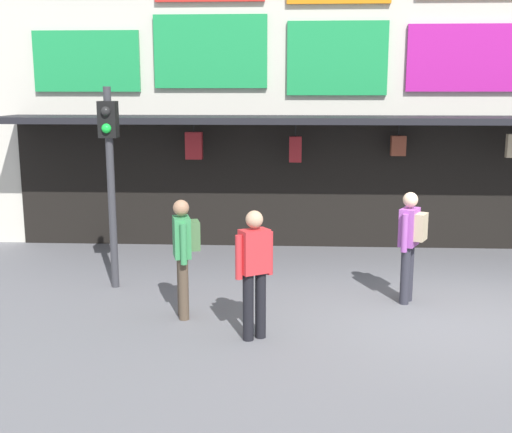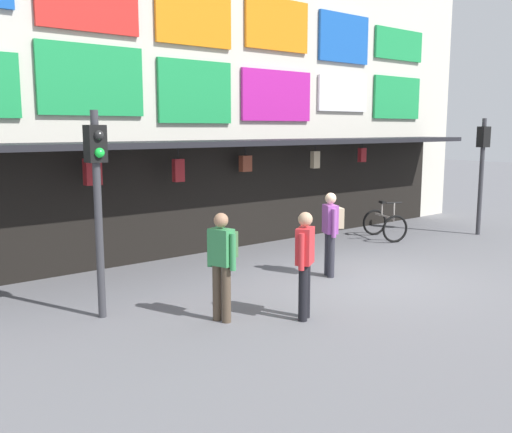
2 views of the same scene
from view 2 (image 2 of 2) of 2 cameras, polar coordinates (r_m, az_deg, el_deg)
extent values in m
plane|color=slate|center=(11.50, 10.51, -6.11)|extent=(80.00, 80.00, 0.00)
cube|color=beige|center=(14.55, -3.36, 13.00)|extent=(18.00, 1.20, 8.00)
cube|color=black|center=(13.48, -0.03, 7.39)|extent=(15.30, 1.40, 0.12)
cube|color=red|center=(12.33, -16.38, 19.87)|extent=(2.12, 0.08, 1.13)
cube|color=orange|center=(13.51, -6.17, 19.45)|extent=(1.98, 0.08, 1.37)
cube|color=orange|center=(14.99, 2.15, 18.60)|extent=(2.03, 0.08, 1.26)
cube|color=blue|center=(16.68, 8.78, 17.18)|extent=(1.94, 0.08, 1.31)
cube|color=green|center=(18.57, 14.08, 16.30)|extent=(2.22, 0.08, 0.91)
cube|color=green|center=(12.13, -16.07, 12.95)|extent=(2.21, 0.08, 1.39)
cube|color=green|center=(13.30, -6.05, 12.26)|extent=(1.94, 0.08, 1.40)
cube|color=#B71E93|center=(14.79, 2.11, 11.95)|extent=(2.27, 0.08, 1.26)
cube|color=white|center=(16.53, 8.66, 12.00)|extent=(1.94, 0.08, 0.96)
cube|color=green|center=(18.42, 13.89, 11.42)|extent=(2.17, 0.08, 1.26)
cylinder|color=black|center=(11.53, -16.08, 6.06)|extent=(0.02, 0.02, 0.18)
cube|color=maroon|center=(11.55, -16.00, 4.32)|extent=(0.32, 0.19, 0.52)
cylinder|color=black|center=(12.45, -7.79, 6.31)|extent=(0.02, 0.02, 0.26)
cube|color=maroon|center=(12.47, -7.75, 4.58)|extent=(0.24, 0.14, 0.49)
cylinder|color=black|center=(13.72, -1.06, 6.63)|extent=(0.02, 0.02, 0.25)
cube|color=brown|center=(13.73, -1.06, 5.30)|extent=(0.28, 0.17, 0.38)
cylinder|color=black|center=(14.86, 5.95, 6.87)|extent=(0.02, 0.02, 0.19)
cube|color=tan|center=(14.87, 5.93, 5.66)|extent=(0.22, 0.13, 0.44)
cylinder|color=black|center=(16.37, 10.57, 7.01)|extent=(0.02, 0.02, 0.16)
cube|color=maroon|center=(16.38, 10.54, 6.06)|extent=(0.22, 0.13, 0.39)
cube|color=black|center=(14.11, -1.78, 1.95)|extent=(15.30, 0.04, 2.50)
cylinder|color=#38383D|center=(9.04, -15.46, 0.02)|extent=(0.12, 0.12, 3.20)
cube|color=black|center=(8.95, -15.74, 7.00)|extent=(0.29, 0.25, 0.56)
sphere|color=black|center=(8.83, -15.42, 7.84)|extent=(0.15, 0.15, 0.15)
sphere|color=#19DB3D|center=(8.83, -15.35, 6.15)|extent=(0.15, 0.15, 0.15)
cylinder|color=#38383D|center=(16.91, 21.55, 3.67)|extent=(0.12, 0.12, 3.20)
cube|color=black|center=(16.85, 21.76, 7.39)|extent=(0.32, 0.29, 0.56)
sphere|color=black|center=(16.94, 21.44, 7.85)|extent=(0.15, 0.15, 0.15)
sphere|color=#19DB3D|center=(16.94, 21.39, 6.97)|extent=(0.15, 0.15, 0.15)
torus|color=black|center=(15.18, 13.70, -1.21)|extent=(0.69, 0.34, 0.72)
torus|color=black|center=(16.13, 11.75, -0.56)|extent=(0.69, 0.34, 0.72)
cylinder|color=#A3998E|center=(15.61, 12.73, 0.03)|extent=(0.43, 0.93, 0.05)
cylinder|color=#A3998E|center=(15.73, 12.45, 0.73)|extent=(0.04, 0.04, 0.35)
cube|color=black|center=(15.71, 12.48, 1.42)|extent=(0.17, 0.22, 0.06)
cylinder|color=#A3998E|center=(15.19, 13.60, 0.41)|extent=(0.04, 0.04, 0.50)
cylinder|color=black|center=(15.15, 13.64, 1.34)|extent=(0.42, 0.20, 0.04)
cylinder|color=#2D2D38|center=(11.40, 7.50, -3.89)|extent=(0.14, 0.14, 0.88)
cylinder|color=#2D2D38|center=(11.57, 7.20, -3.70)|extent=(0.14, 0.14, 0.88)
cube|color=#9E4CA8|center=(11.35, 7.42, -0.25)|extent=(0.36, 0.42, 0.56)
sphere|color=beige|center=(11.30, 7.46, 1.81)|extent=(0.22, 0.22, 0.22)
cylinder|color=#9E4CA8|center=(11.16, 7.80, -0.67)|extent=(0.09, 0.09, 0.56)
cylinder|color=#9E4CA8|center=(11.57, 7.05, -0.33)|extent=(0.09, 0.09, 0.56)
cube|color=tan|center=(11.40, 8.18, -0.12)|extent=(0.27, 0.32, 0.40)
cylinder|color=black|center=(8.82, 4.71, -7.63)|extent=(0.14, 0.14, 0.88)
cylinder|color=black|center=(8.99, 4.99, -7.32)|extent=(0.14, 0.14, 0.88)
cube|color=red|center=(8.73, 4.91, -2.93)|extent=(0.42, 0.38, 0.56)
sphere|color=tan|center=(8.66, 4.95, -0.27)|extent=(0.22, 0.22, 0.22)
cylinder|color=red|center=(8.53, 4.55, -3.55)|extent=(0.09, 0.09, 0.56)
cylinder|color=red|center=(8.95, 5.24, -2.97)|extent=(0.09, 0.09, 0.56)
cylinder|color=brown|center=(8.74, -2.98, -7.76)|extent=(0.14, 0.14, 0.88)
cylinder|color=brown|center=(8.85, -3.90, -7.56)|extent=(0.14, 0.14, 0.88)
cube|color=#388E51|center=(8.62, -3.49, -3.06)|extent=(0.31, 0.41, 0.56)
sphere|color=#A87A5B|center=(8.55, -3.51, -0.37)|extent=(0.22, 0.22, 0.22)
cylinder|color=#388E51|center=(8.50, -2.32, -3.57)|extent=(0.09, 0.09, 0.56)
cylinder|color=#388E51|center=(8.77, -4.61, -3.21)|extent=(0.09, 0.09, 0.56)
cube|color=#477042|center=(8.74, -2.83, -2.76)|extent=(0.23, 0.31, 0.40)
camera|label=1|loc=(6.60, 65.18, 5.63)|focal=44.57mm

